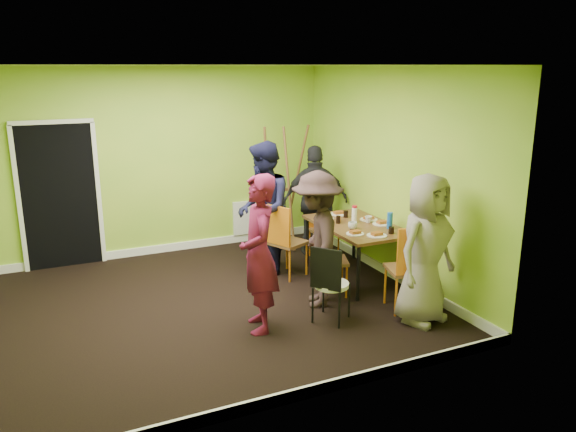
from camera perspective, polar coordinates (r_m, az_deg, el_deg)
name	(u,v)px	position (r m, az deg, el deg)	size (l,w,h in m)	color
ground	(213,305)	(6.91, -7.63, -8.94)	(5.00, 5.00, 0.00)	black
room_walls	(207,226)	(6.61, -8.24, -0.98)	(5.04, 4.54, 2.82)	#81B82F
dining_table	(357,228)	(7.54, 7.00, -1.25)	(0.90, 1.50, 0.75)	black
chair_left_far	(284,237)	(7.53, -0.40, -2.14)	(0.55, 0.55, 1.01)	orange
chair_left_near	(326,254)	(7.01, 3.85, -3.87)	(0.50, 0.50, 0.94)	orange
chair_back_end	(320,212)	(8.41, 3.26, 0.46)	(0.41, 0.48, 0.96)	orange
chair_front_end	(410,264)	(6.61, 12.28, -4.77)	(0.53, 0.54, 1.05)	orange
chair_bentwood	(329,281)	(6.25, 4.24, -6.56)	(0.49, 0.49, 0.90)	black
easel	(284,187)	(8.82, -0.43, 2.98)	(0.77, 0.72, 1.93)	brown
plate_near_left	(325,219)	(7.73, 3.75, -0.29)	(0.26, 0.26, 0.01)	white
plate_near_right	(355,234)	(7.08, 6.84, -1.80)	(0.23, 0.23, 0.01)	white
plate_far_back	(338,214)	(7.99, 5.15, 0.20)	(0.24, 0.24, 0.01)	white
plate_far_front	(377,235)	(7.05, 9.01, -1.97)	(0.25, 0.25, 0.01)	white
plate_wall_back	(369,220)	(7.75, 8.20, -0.36)	(0.24, 0.24, 0.01)	white
plate_wall_front	(382,224)	(7.58, 9.53, -0.78)	(0.25, 0.25, 0.01)	white
thermos	(354,215)	(7.58, 6.76, 0.09)	(0.07, 0.07, 0.20)	white
blue_bottle	(390,221)	(7.36, 10.30, -0.46)	(0.07, 0.07, 0.21)	blue
orange_bottle	(339,219)	(7.64, 5.23, -0.27)	(0.04, 0.04, 0.07)	orange
glass_mid	(338,220)	(7.53, 5.12, -0.36)	(0.06, 0.06, 0.10)	black
glass_back	(346,214)	(7.84, 5.89, 0.21)	(0.06, 0.06, 0.10)	black
glass_front	(391,230)	(7.16, 10.45, -1.41)	(0.07, 0.07, 0.09)	black
cup_a	(353,226)	(7.28, 6.59, -0.98)	(0.12, 0.12, 0.10)	white
cup_b	(368,219)	(7.61, 8.17, -0.35)	(0.10, 0.10, 0.09)	white
person_standing	(259,254)	(5.97, -2.98, -3.87)	(0.63, 0.41, 1.72)	maroon
person_left_far	(263,209)	(7.59, -2.51, 0.70)	(0.89, 0.69, 1.83)	#141534
person_left_near	(317,239)	(6.62, 2.99, -2.39)	(1.05, 0.60, 1.63)	#2E1E1E
person_back_end	(315,201)	(8.44, 2.80, 1.57)	(0.97, 0.41, 1.66)	black
person_front_end	(426,249)	(6.35, 13.80, -3.30)	(0.83, 0.54, 1.69)	gray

